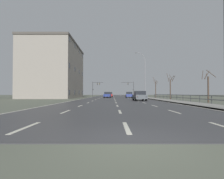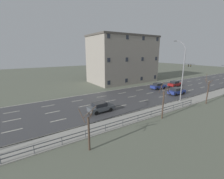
# 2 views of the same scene
# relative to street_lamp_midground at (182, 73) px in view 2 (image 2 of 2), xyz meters

# --- Properties ---
(ground_plane) EXTENTS (160.00, 160.00, 0.12)m
(ground_plane) POSITION_rel_street_lamp_midground_xyz_m (-7.45, 8.15, -5.58)
(ground_plane) COLOR #5B6051
(road_asphalt_strip) EXTENTS (14.00, 120.00, 0.03)m
(road_asphalt_strip) POSITION_rel_street_lamp_midground_xyz_m (-7.45, 20.14, -5.51)
(road_asphalt_strip) COLOR #3D3D3F
(road_asphalt_strip) RESTS_ON ground
(guardrail) EXTENTS (0.07, 32.93, 1.00)m
(guardrail) POSITION_rel_street_lamp_midground_xyz_m (2.40, -16.56, -4.82)
(guardrail) COLOR #515459
(guardrail) RESTS_ON ground
(street_lamp_midground) EXTENTS (2.55, 0.24, 11.29)m
(street_lamp_midground) POSITION_rel_street_lamp_midground_xyz_m (0.00, 0.00, 0.00)
(street_lamp_midground) COLOR slate
(street_lamp_midground) RESTS_ON ground
(traffic_signal_left) EXTENTS (4.15, 0.36, 5.60)m
(traffic_signal_left) POSITION_rel_street_lamp_midground_xyz_m (-14.33, 24.33, -1.70)
(traffic_signal_left) COLOR #38383A
(traffic_signal_left) RESTS_ON ground
(car_near_right) EXTENTS (1.99, 4.18, 1.57)m
(car_near_right) POSITION_rel_street_lamp_midground_xyz_m (-3.38, 3.90, -4.72)
(car_near_right) COLOR navy
(car_near_right) RESTS_ON ground
(car_near_left) EXTENTS (1.92, 4.14, 1.57)m
(car_near_left) POSITION_rel_street_lamp_midground_xyz_m (-3.53, -15.21, -4.72)
(car_near_left) COLOR #474C51
(car_near_left) RESTS_ON ground
(car_mid_centre) EXTENTS (1.92, 4.14, 1.57)m
(car_mid_centre) POSITION_rel_street_lamp_midground_xyz_m (-8.72, 10.81, -4.72)
(car_mid_centre) COLOR maroon
(car_mid_centre) RESTS_ON ground
(car_far_left) EXTENTS (1.98, 4.18, 1.57)m
(car_far_left) POSITION_rel_street_lamp_midground_xyz_m (-9.21, 4.69, -4.72)
(car_far_left) COLOR navy
(car_far_left) RESTS_ON ground
(brick_building) EXTENTS (11.83, 20.29, 14.14)m
(brick_building) POSITION_rel_street_lamp_midground_xyz_m (-23.01, 3.57, 1.56)
(brick_building) COLOR gray
(brick_building) RESTS_ON ground
(bare_tree_near) EXTENTS (1.58, 1.66, 4.31)m
(bare_tree_near) POSITION_rel_street_lamp_midground_xyz_m (4.46, -20.85, -3.51)
(bare_tree_near) COLOR #423328
(bare_tree_near) RESTS_ON ground
(bare_tree_mid) EXTENTS (1.34, 1.39, 5.17)m
(bare_tree_mid) POSITION_rel_street_lamp_midground_xyz_m (3.42, -9.07, -3.17)
(bare_tree_mid) COLOR #423328
(bare_tree_mid) RESTS_ON ground
(bare_tree_far) EXTENTS (1.35, 1.27, 5.49)m
(bare_tree_far) POSITION_rel_street_lamp_midground_xyz_m (3.45, 2.90, -3.15)
(bare_tree_far) COLOR #423328
(bare_tree_far) RESTS_ON ground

